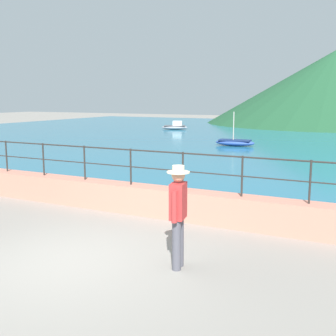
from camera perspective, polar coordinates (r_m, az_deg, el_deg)
ground_plane at (r=7.69m, az=-13.19°, el=-12.26°), size 120.00×120.00×0.00m
promenade_wall at (r=10.12m, az=-1.65°, el=-4.58°), size 20.00×0.56×0.70m
railing at (r=9.93m, az=-1.67°, el=0.80°), size 18.44×0.04×0.90m
lake_water at (r=31.75m, az=18.01°, el=4.08°), size 64.00×44.32×0.06m
hill_main at (r=49.56m, az=21.96°, el=10.27°), size 27.84×27.84×7.99m
person_walking at (r=6.88m, az=1.40°, el=-6.00°), size 0.38×0.56×1.75m
boat_1 at (r=24.63m, az=9.16°, el=3.50°), size 2.35×1.04×1.98m
boat_2 at (r=36.99m, az=0.99°, el=5.72°), size 2.47×1.65×0.76m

